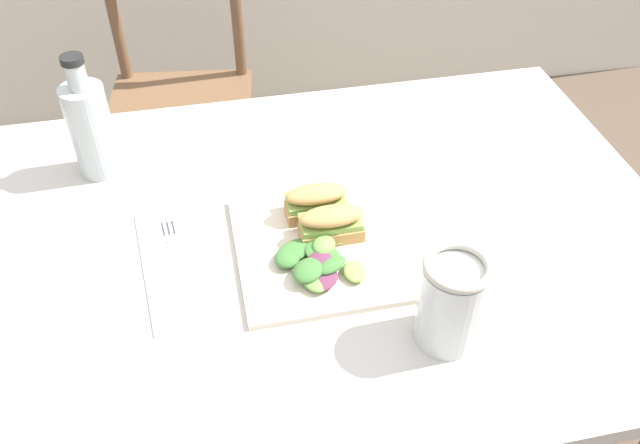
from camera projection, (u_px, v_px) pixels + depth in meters
name	position (u px, v px, depth m)	size (l,w,h in m)	color
dining_table	(313.00, 290.00, 1.14)	(1.17, 0.83, 0.74)	#BCB7AD
chair_wooden_far	(180.00, 100.00, 1.88)	(0.45, 0.45, 0.87)	brown
plate_lunch	(325.00, 246.00, 1.02)	(0.27, 0.27, 0.01)	beige
sandwich_half_front	(331.00, 223.00, 1.01)	(0.10, 0.05, 0.06)	tan
sandwich_half_back	(316.00, 201.00, 1.05)	(0.10, 0.05, 0.06)	tan
salad_mixed_greens	(317.00, 257.00, 0.97)	(0.14, 0.15, 0.03)	#6B9E47
napkin_folded	(177.00, 264.00, 0.99)	(0.10, 0.26, 0.00)	white
fork_on_napkin	(174.00, 254.00, 1.00)	(0.04, 0.19, 0.00)	silver
bottle_cold_brew	(92.00, 133.00, 1.11)	(0.07, 0.07, 0.22)	black
mason_jar_iced_tea	(451.00, 305.00, 0.86)	(0.09, 0.09, 0.14)	#C67528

